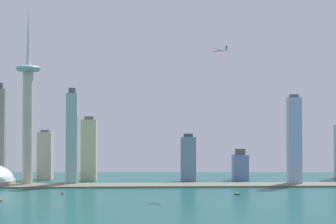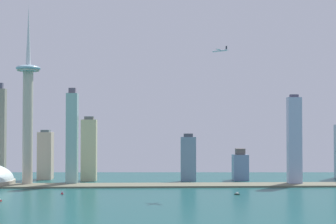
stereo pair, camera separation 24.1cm
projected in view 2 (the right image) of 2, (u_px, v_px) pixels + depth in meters
name	position (u px, v px, depth m)	size (l,w,h in m)	color
waterfront_pier	(173.00, 185.00, 776.07)	(992.08, 47.52, 2.76)	#676753
observation_tower	(28.00, 104.00, 790.01)	(40.50, 40.50, 301.63)	#BEB5A0
skyscraper_0	(188.00, 158.00, 844.35)	(26.96, 12.12, 84.72)	#6A869F
skyscraper_4	(45.00, 155.00, 875.26)	(25.70, 25.93, 90.92)	#C0A992
skyscraper_5	(294.00, 140.00, 793.95)	(22.76, 13.92, 151.18)	#A2ADCD
skyscraper_6	(89.00, 149.00, 851.76)	(26.95, 20.35, 115.28)	#C0B98E
skyscraper_9	(240.00, 166.00, 859.33)	(27.35, 25.27, 57.17)	#6782A7
skyscraper_11	(72.00, 138.00, 797.25)	(18.68, 16.37, 162.34)	#8BB9B2
boat_0	(62.00, 193.00, 685.31)	(4.23, 6.45, 4.11)	#AD1E2C
boat_3	(237.00, 194.00, 679.36)	(7.65, 6.93, 3.46)	black
airplane	(220.00, 50.00, 716.68)	(22.99, 20.67, 7.51)	white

